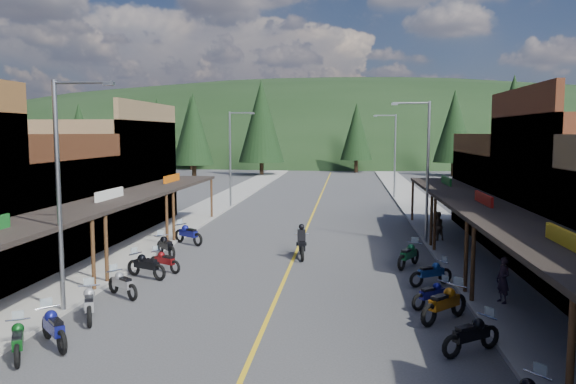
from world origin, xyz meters
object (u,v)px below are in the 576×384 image
(pine_5, at_px, (541,122))
(bike_west_9, at_px, (166,245))
(bike_east_6, at_px, (432,293))
(bike_east_8, at_px, (409,254))
(pine_8, at_px, (137,135))
(pine_3, at_px, (356,132))
(bike_west_4, at_px, (54,326))
(streetlight_1, at_px, (232,155))
(pine_11, at_px, (513,124))
(bike_west_5, at_px, (89,302))
(bike_west_10, at_px, (188,233))
(pedestrian_east_a, at_px, (503,280))
(shop_east_3, at_px, (531,194))
(bike_east_7, at_px, (431,272))
(shop_west_3, at_px, (97,175))
(bike_east_5, at_px, (444,302))
(bike_west_8, at_px, (165,260))
(pine_4, at_px, (454,126))
(pine_7, at_px, (157,128))
(pine_10, at_px, (193,129))
(bike_west_6, at_px, (122,283))
(streetlight_2, at_px, (425,165))
(shop_west_2, at_px, (11,209))
(pine_9, at_px, (530,132))
(pine_1, at_px, (191,127))
(pine_2, at_px, (261,121))
(bike_west_3, at_px, (18,339))
(bike_west_7, at_px, (146,264))
(pedestrian_east_b, at_px, (437,226))
(pine_0, at_px, (79,132))
(bike_east_4, at_px, (472,333))

(pine_5, xyz_separation_m, bike_west_9, (-40.45, -68.89, -7.37))
(bike_east_6, bearing_deg, bike_east_8, 144.17)
(pine_8, bearing_deg, pine_3, 45.00)
(bike_west_4, bearing_deg, streetlight_1, 48.22)
(pine_11, distance_m, bike_west_5, 51.92)
(bike_west_9, height_order, bike_east_8, bike_east_8)
(bike_west_10, xyz_separation_m, pedestrian_east_a, (14.47, -9.91, 0.33))
(shop_east_3, height_order, streetlight_1, streetlight_1)
(bike_east_7, bearing_deg, pine_5, 129.43)
(shop_west_3, bearing_deg, bike_east_5, -40.35)
(shop_east_3, relative_size, bike_west_8, 5.75)
(bike_west_4, bearing_deg, shop_west_3, 67.64)
(pine_4, bearing_deg, shop_east_3, -94.98)
(pine_11, height_order, bike_east_7, pine_11)
(shop_west_3, bearing_deg, pine_7, 105.72)
(pine_5, bearing_deg, pine_10, -157.07)
(bike_west_6, bearing_deg, pine_8, 58.70)
(shop_east_3, distance_m, streetlight_2, 7.80)
(pine_11, distance_m, bike_east_8, 39.20)
(bike_west_8, bearing_deg, shop_west_2, 110.12)
(pine_10, bearing_deg, bike_west_5, -77.92)
(pine_8, distance_m, bike_west_5, 49.51)
(pine_9, xyz_separation_m, pine_11, (-4.00, -7.00, 0.81))
(shop_west_2, distance_m, bike_east_6, 20.36)
(bike_west_4, bearing_deg, pine_7, 63.32)
(shop_east_3, distance_m, pine_1, 69.95)
(pine_8, height_order, pedestrian_east_a, pine_8)
(pine_8, height_order, bike_west_8, pine_8)
(bike_east_6, bearing_deg, pine_5, 121.92)
(pine_4, height_order, bike_east_6, pine_4)
(pine_2, bearing_deg, pine_4, 4.09)
(shop_west_3, xyz_separation_m, bike_west_3, (7.38, -21.11, -2.95))
(bike_west_10, bearing_deg, pine_4, 11.57)
(bike_west_7, bearing_deg, pedestrian_east_b, -29.58)
(pine_4, distance_m, bike_west_5, 70.99)
(pine_3, height_order, pine_5, pine_5)
(streetlight_2, xyz_separation_m, bike_east_5, (-1.07, -13.40, -3.79))
(shop_west_2, bearing_deg, bike_west_4, -53.29)
(pine_0, distance_m, bike_east_4, 84.17)
(bike_west_4, height_order, bike_east_4, bike_west_4)
(pine_2, distance_m, bike_west_10, 52.28)
(shop_east_3, distance_m, bike_west_5, 26.60)
(bike_west_3, relative_size, bike_east_4, 0.94)
(pine_9, xyz_separation_m, bike_west_3, (-30.41, -54.81, -5.81))
(bike_west_5, distance_m, bike_east_5, 11.84)
(pine_9, xyz_separation_m, bike_west_5, (-29.91, -51.51, -5.76))
(shop_east_3, height_order, pine_2, pine_2)
(bike_west_8, distance_m, bike_east_8, 11.23)
(pine_8, distance_m, pedestrian_east_a, 53.25)
(pine_11, relative_size, bike_east_8, 5.54)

